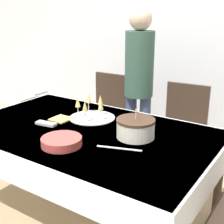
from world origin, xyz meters
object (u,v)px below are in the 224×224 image
object	(u,v)px
dining_chair_far_right	(182,131)
birthday_cake	(136,128)
champagne_tray	(91,110)
plate_stack_main	(62,142)
dining_chair_far_left	(107,115)
person_standing	(139,77)
high_chair	(38,107)

from	to	relation	value
dining_chair_far_right	birthday_cake	distance (m)	0.89
dining_chair_far_right	champagne_tray	distance (m)	0.91
dining_chair_far_right	plate_stack_main	xyz separation A→B (m)	(-0.37, -1.23, 0.26)
dining_chair_far_left	champagne_tray	size ratio (longest dim) A/B	2.51
person_standing	champagne_tray	bearing A→B (deg)	-94.90
birthday_cake	high_chair	distance (m)	1.90
dining_chair_far_right	birthday_cake	bearing A→B (deg)	-92.26
dining_chair_far_left	champagne_tray	distance (m)	0.80
dining_chair_far_right	person_standing	xyz separation A→B (m)	(-0.48, 0.02, 0.46)
dining_chair_far_right	champagne_tray	world-z (taller)	dining_chair_far_right
dining_chair_far_left	high_chair	distance (m)	0.92
high_chair	dining_chair_far_right	bearing A→B (deg)	4.41
birthday_cake	champagne_tray	world-z (taller)	birthday_cake
person_standing	dining_chair_far_right	bearing A→B (deg)	-2.53
birthday_cake	plate_stack_main	xyz separation A→B (m)	(-0.34, -0.39, -0.04)
champagne_tray	plate_stack_main	size ratio (longest dim) A/B	1.40
dining_chair_far_right	high_chair	distance (m)	1.77
plate_stack_main	high_chair	size ratio (longest dim) A/B	0.38
champagne_tray	high_chair	distance (m)	1.38
plate_stack_main	person_standing	world-z (taller)	person_standing
dining_chair_far_right	plate_stack_main	bearing A→B (deg)	-106.91
birthday_cake	dining_chair_far_left	bearing A→B (deg)	134.57
person_standing	high_chair	world-z (taller)	person_standing
plate_stack_main	person_standing	xyz separation A→B (m)	(-0.11, 1.25, 0.21)
champagne_tray	high_chair	size ratio (longest dim) A/B	0.53
person_standing	birthday_cake	bearing A→B (deg)	-62.31
person_standing	high_chair	bearing A→B (deg)	-173.00
champagne_tray	birthday_cake	bearing A→B (deg)	-17.28
champagne_tray	high_chair	world-z (taller)	champagne_tray
dining_chair_far_left	dining_chair_far_right	bearing A→B (deg)	-0.01
dining_chair_far_left	birthday_cake	bearing A→B (deg)	-45.43
birthday_cake	person_standing	bearing A→B (deg)	117.69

